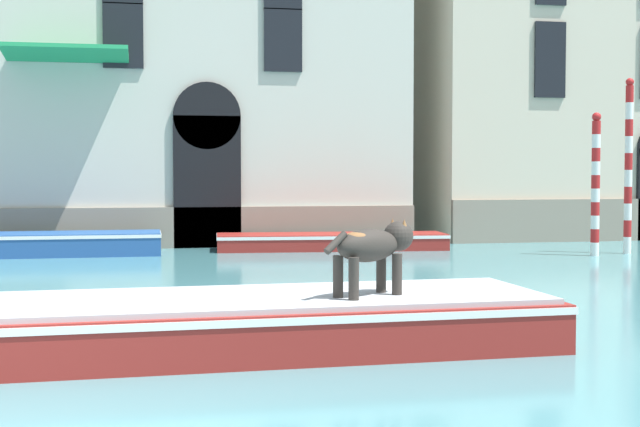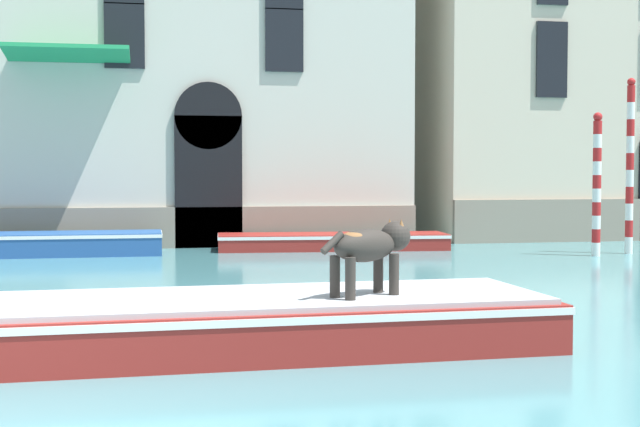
# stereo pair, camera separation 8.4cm
# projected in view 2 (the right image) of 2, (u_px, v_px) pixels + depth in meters

# --- Properties ---
(palazzo_left) EXTENTS (15.54, 7.40, 12.76)m
(palazzo_left) POSITION_uv_depth(u_px,v_px,m) (127.00, 21.00, 25.74)
(palazzo_left) COLOR beige
(palazzo_left) RESTS_ON ground_plane
(palazzo_right) EXTENTS (12.29, 6.13, 13.22)m
(palazzo_right) POSITION_uv_depth(u_px,v_px,m) (605.00, 29.00, 28.58)
(palazzo_right) COLOR beige
(palazzo_right) RESTS_ON ground_plane
(boat_foreground) EXTENTS (6.51, 2.41, 0.61)m
(boat_foreground) POSITION_uv_depth(u_px,v_px,m) (266.00, 320.00, 10.08)
(boat_foreground) COLOR maroon
(boat_foreground) RESTS_ON ground_plane
(dog_on_deck) EXTENTS (1.17, 0.77, 0.85)m
(dog_on_deck) POSITION_uv_depth(u_px,v_px,m) (371.00, 246.00, 10.03)
(dog_on_deck) COLOR #332D28
(dog_on_deck) RESTS_ON boat_foreground
(boat_moored_near_palazzo) EXTENTS (5.57, 1.65, 0.54)m
(boat_moored_near_palazzo) POSITION_uv_depth(u_px,v_px,m) (44.00, 243.00, 21.29)
(boat_moored_near_palazzo) COLOR #234C8C
(boat_moored_near_palazzo) RESTS_ON ground_plane
(boat_moored_far) EXTENTS (5.98, 1.95, 0.41)m
(boat_moored_far) POSITION_uv_depth(u_px,v_px,m) (333.00, 241.00, 22.87)
(boat_moored_far) COLOR maroon
(boat_moored_far) RESTS_ON ground_plane
(mooring_pole_0) EXTENTS (0.21, 0.21, 3.40)m
(mooring_pole_0) POSITION_uv_depth(u_px,v_px,m) (597.00, 184.00, 21.06)
(mooring_pole_0) COLOR white
(mooring_pole_0) RESTS_ON ground_plane
(mooring_pole_2) EXTENTS (0.19, 0.19, 4.27)m
(mooring_pole_2) POSITION_uv_depth(u_px,v_px,m) (630.00, 166.00, 21.62)
(mooring_pole_2) COLOR white
(mooring_pole_2) RESTS_ON ground_plane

